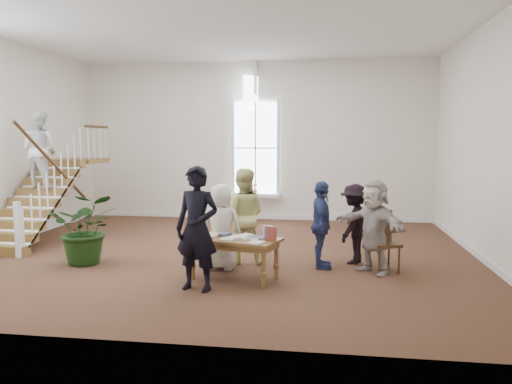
% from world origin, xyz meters
% --- Properties ---
extents(ground, '(10.00, 10.00, 0.00)m').
position_xyz_m(ground, '(0.00, 0.00, 0.00)').
color(ground, '#44291A').
rests_on(ground, ground).
extents(room_shell, '(10.49, 10.00, 10.00)m').
position_xyz_m(room_shell, '(-0.00, 4.39, 0.40)').
color(room_shell, silver).
rests_on(room_shell, ground).
extents(staircase, '(1.10, 4.10, 2.92)m').
position_xyz_m(staircase, '(-4.34, 0.75, 1.62)').
color(staircase, brown).
rests_on(staircase, ground).
extents(library_table, '(1.61, 1.11, 0.75)m').
position_xyz_m(library_table, '(0.55, -1.82, 0.61)').
color(library_table, brown).
rests_on(library_table, ground).
extents(police_officer, '(0.77, 0.59, 1.90)m').
position_xyz_m(police_officer, '(0.12, -2.47, 0.95)').
color(police_officer, black).
rests_on(police_officer, ground).
extents(elderly_woman, '(0.77, 0.52, 1.52)m').
position_xyz_m(elderly_woman, '(0.22, -1.22, 0.76)').
color(elderly_woman, silver).
rests_on(elderly_woman, ground).
extents(person_yellow, '(0.91, 0.73, 1.77)m').
position_xyz_m(person_yellow, '(0.52, -0.72, 0.88)').
color(person_yellow, '#E9E291').
rests_on(person_yellow, ground).
extents(woman_cluster_a, '(0.42, 0.93, 1.56)m').
position_xyz_m(woman_cluster_a, '(1.96, -0.89, 0.78)').
color(woman_cluster_a, navy).
rests_on(woman_cluster_a, ground).
extents(woman_cluster_b, '(0.86, 1.09, 1.48)m').
position_xyz_m(woman_cluster_b, '(2.56, -0.44, 0.74)').
color(woman_cluster_b, black).
rests_on(woman_cluster_b, ground).
extents(woman_cluster_c, '(1.36, 1.43, 1.62)m').
position_xyz_m(woman_cluster_c, '(2.86, -1.09, 0.81)').
color(woman_cluster_c, '#B6AAA3').
rests_on(woman_cluster_c, ground).
extents(floor_plant, '(1.46, 1.36, 1.31)m').
position_xyz_m(floor_plant, '(-2.33, -1.19, 0.66)').
color(floor_plant, '#163410').
rests_on(floor_plant, ground).
extents(side_chair, '(0.59, 0.59, 1.05)m').
position_xyz_m(side_chair, '(3.02, -0.92, 0.59)').
color(side_chair, '#3D2710').
rests_on(side_chair, ground).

